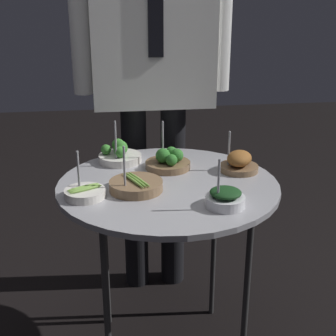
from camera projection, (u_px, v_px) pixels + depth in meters
The scene contains 8 objects.
serving_cart at pixel (168, 195), 1.52m from camera, with size 0.71×0.71×0.69m.
bowl_broccoli_front_left at pixel (168, 161), 1.62m from camera, with size 0.16×0.16×0.16m.
bowl_asparagus_near_rim at pixel (85, 193), 1.39m from camera, with size 0.12×0.12×0.14m.
bowl_broccoli_front_right at pixel (119, 154), 1.69m from camera, with size 0.15×0.15×0.16m.
bowl_spinach_mid_left at pixel (225, 198), 1.33m from camera, with size 0.11×0.11×0.15m.
bowl_roast_far_rim at pixel (239, 163), 1.60m from camera, with size 0.13×0.14×0.14m.
bowl_asparagus_back_left at pixel (136, 185), 1.44m from camera, with size 0.17×0.17×0.15m.
waiter_figure at pixel (152, 45), 1.83m from camera, with size 0.63×0.24×1.70m.
Camera 1 is at (-0.19, -1.38, 1.27)m, focal length 50.00 mm.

